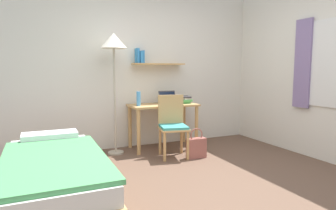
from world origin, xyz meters
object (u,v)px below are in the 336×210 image
(book_stack, at_px, (185,99))
(bed, at_px, (55,179))
(desk_chair, at_px, (173,124))
(standing_lamp, at_px, (114,48))
(water_bottle, at_px, (139,99))
(laptop, at_px, (169,101))
(handbag, at_px, (196,147))
(desk, at_px, (163,112))

(book_stack, bearing_deg, bed, -145.74)
(desk_chair, bearing_deg, standing_lamp, 147.17)
(standing_lamp, bearing_deg, bed, -123.28)
(standing_lamp, xyz_separation_m, water_bottle, (0.36, -0.03, -0.75))
(bed, relative_size, standing_lamp, 1.06)
(desk_chair, bearing_deg, water_bottle, 129.81)
(laptop, height_order, handbag, laptop)
(bed, bearing_deg, book_stack, 34.26)
(bed, bearing_deg, handbag, 20.66)
(bed, xyz_separation_m, desk_chair, (1.67, 0.96, 0.24))
(desk_chair, xyz_separation_m, water_bottle, (-0.37, 0.44, 0.34))
(bed, bearing_deg, standing_lamp, 56.72)
(bed, distance_m, laptop, 2.38)
(desk_chair, distance_m, standing_lamp, 1.40)
(bed, relative_size, laptop, 6.46)
(book_stack, bearing_deg, water_bottle, -177.22)
(desk, distance_m, desk_chair, 0.50)
(desk, bearing_deg, laptop, -6.03)
(standing_lamp, height_order, laptop, standing_lamp)
(laptop, xyz_separation_m, handbag, (0.12, -0.71, -0.61))
(laptop, bearing_deg, water_bottle, -176.01)
(desk_chair, relative_size, water_bottle, 4.04)
(book_stack, xyz_separation_m, handbag, (-0.18, -0.71, -0.62))
(desk_chair, xyz_separation_m, handbag, (0.27, -0.23, -0.33))
(handbag, bearing_deg, desk, 106.38)
(water_bottle, height_order, handbag, water_bottle)
(desk_chair, height_order, water_bottle, water_bottle)
(desk_chair, height_order, book_stack, desk_chair)
(desk_chair, xyz_separation_m, standing_lamp, (-0.73, 0.47, 1.10))
(bed, bearing_deg, desk_chair, 29.90)
(bed, relative_size, desk, 1.77)
(standing_lamp, distance_m, laptop, 1.20)
(water_bottle, bearing_deg, handbag, -46.46)
(handbag, bearing_deg, laptop, 99.66)
(book_stack, bearing_deg, handbag, -104.18)
(laptop, bearing_deg, handbag, -80.34)
(bed, relative_size, water_bottle, 8.64)
(standing_lamp, bearing_deg, desk, 1.31)
(desk_chair, relative_size, laptop, 3.02)
(water_bottle, bearing_deg, bed, -132.81)
(bed, bearing_deg, water_bottle, 47.19)
(bed, xyz_separation_m, standing_lamp, (0.94, 1.43, 1.34))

